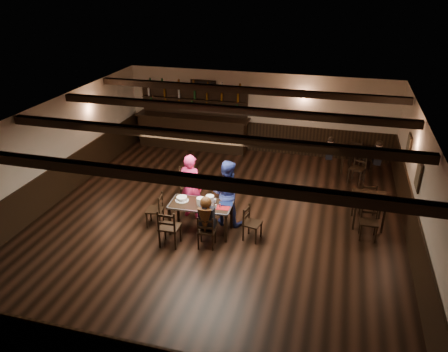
% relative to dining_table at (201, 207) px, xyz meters
% --- Properties ---
extents(ground, '(10.00, 10.00, 0.00)m').
position_rel_dining_table_xyz_m(ground, '(0.25, 0.52, -0.66)').
color(ground, black).
rests_on(ground, ground).
extents(room_shell, '(9.02, 10.02, 2.71)m').
position_rel_dining_table_xyz_m(room_shell, '(0.26, 0.56, 1.08)').
color(room_shell, beige).
rests_on(room_shell, ground).
extents(dining_table, '(1.49, 0.78, 0.75)m').
position_rel_dining_table_xyz_m(dining_table, '(0.00, 0.00, 0.00)').
color(dining_table, black).
rests_on(dining_table, ground).
extents(chair_near_left, '(0.44, 0.42, 0.93)m').
position_rel_dining_table_xyz_m(chair_near_left, '(-0.51, -0.79, -0.12)').
color(chair_near_left, black).
rests_on(chair_near_left, ground).
extents(chair_near_right, '(0.42, 0.40, 0.82)m').
position_rel_dining_table_xyz_m(chair_near_right, '(0.32, -0.62, -0.18)').
color(chair_near_right, black).
rests_on(chair_near_right, ground).
extents(chair_end_left, '(0.43, 0.45, 0.85)m').
position_rel_dining_table_xyz_m(chair_end_left, '(-1.10, 0.00, -0.17)').
color(chair_end_left, black).
rests_on(chair_end_left, ground).
extents(chair_end_right, '(0.43, 0.45, 0.82)m').
position_rel_dining_table_xyz_m(chair_end_right, '(1.17, 0.02, -0.18)').
color(chair_end_right, black).
rests_on(chair_end_right, ground).
extents(chair_far_pushed, '(0.61, 0.60, 0.99)m').
position_rel_dining_table_xyz_m(chair_far_pushed, '(-0.81, 1.39, -0.08)').
color(chair_far_pushed, black).
rests_on(chair_far_pushed, ground).
extents(woman_pink, '(0.68, 0.51, 1.69)m').
position_rel_dining_table_xyz_m(woman_pink, '(-0.46, 0.63, 0.18)').
color(woman_pink, '#F7336D').
rests_on(woman_pink, ground).
extents(man_blue, '(0.86, 0.70, 1.66)m').
position_rel_dining_table_xyz_m(man_blue, '(0.48, 0.55, 0.17)').
color(man_blue, navy).
rests_on(man_blue, ground).
extents(seated_person, '(0.34, 0.51, 0.84)m').
position_rel_dining_table_xyz_m(seated_person, '(0.31, -0.57, 0.18)').
color(seated_person, black).
rests_on(seated_person, ground).
extents(cake, '(0.32, 0.32, 0.10)m').
position_rel_dining_table_xyz_m(cake, '(-0.48, 0.04, 0.13)').
color(cake, white).
rests_on(cake, dining_table).
extents(plate_stack_a, '(0.18, 0.18, 0.17)m').
position_rel_dining_table_xyz_m(plate_stack_a, '(0.00, -0.03, 0.18)').
color(plate_stack_a, white).
rests_on(plate_stack_a, dining_table).
extents(plate_stack_b, '(0.19, 0.19, 0.22)m').
position_rel_dining_table_xyz_m(plate_stack_b, '(0.22, 0.03, 0.20)').
color(plate_stack_b, white).
rests_on(plate_stack_b, dining_table).
extents(tea_light, '(0.05, 0.05, 0.06)m').
position_rel_dining_table_xyz_m(tea_light, '(0.07, 0.11, 0.11)').
color(tea_light, '#A5A8AD').
rests_on(tea_light, dining_table).
extents(salt_shaker, '(0.04, 0.04, 0.09)m').
position_rel_dining_table_xyz_m(salt_shaker, '(0.40, -0.11, 0.14)').
color(salt_shaker, silver).
rests_on(salt_shaker, dining_table).
extents(pepper_shaker, '(0.04, 0.04, 0.09)m').
position_rel_dining_table_xyz_m(pepper_shaker, '(0.47, -0.03, 0.14)').
color(pepper_shaker, '#A5A8AD').
rests_on(pepper_shaker, dining_table).
extents(drink_glass, '(0.06, 0.06, 0.10)m').
position_rel_dining_table_xyz_m(drink_glass, '(0.30, 0.14, 0.14)').
color(drink_glass, silver).
rests_on(drink_glass, dining_table).
extents(menu_red, '(0.32, 0.23, 0.00)m').
position_rel_dining_table_xyz_m(menu_red, '(0.55, -0.05, 0.09)').
color(menu_red, maroon).
rests_on(menu_red, dining_table).
extents(menu_blue, '(0.36, 0.28, 0.00)m').
position_rel_dining_table_xyz_m(menu_blue, '(0.56, 0.15, 0.09)').
color(menu_blue, '#0D1943').
rests_on(menu_blue, dining_table).
extents(bar_counter, '(3.97, 0.70, 2.20)m').
position_rel_dining_table_xyz_m(bar_counter, '(-1.97, 5.24, 0.06)').
color(bar_counter, black).
rests_on(bar_counter, ground).
extents(back_table_a, '(0.83, 0.83, 0.75)m').
position_rel_dining_table_xyz_m(back_table_a, '(3.82, 1.39, -0.01)').
color(back_table_a, black).
rests_on(back_table_a, ground).
extents(back_table_b, '(1.07, 1.07, 0.75)m').
position_rel_dining_table_xyz_m(back_table_b, '(3.59, 4.44, -0.01)').
color(back_table_b, black).
rests_on(back_table_b, ground).
extents(bg_patron_left, '(0.21, 0.33, 0.68)m').
position_rel_dining_table_xyz_m(bg_patron_left, '(2.74, 4.30, 0.14)').
color(bg_patron_left, black).
rests_on(bg_patron_left, ground).
extents(bg_patron_right, '(0.23, 0.36, 0.72)m').
position_rel_dining_table_xyz_m(bg_patron_right, '(4.13, 4.25, 0.16)').
color(bg_patron_right, black).
rests_on(bg_patron_right, ground).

